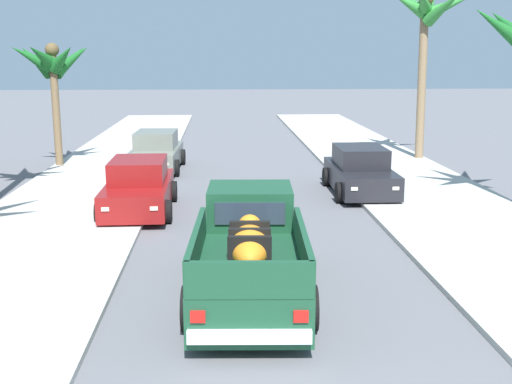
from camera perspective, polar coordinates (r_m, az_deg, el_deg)
name	(u,v)px	position (r m, az deg, el deg)	size (l,w,h in m)	color
sidewalk_left	(60,219)	(18.09, -17.27, -2.33)	(4.67, 60.00, 0.12)	#B2AFA8
sidewalk_right	(452,213)	(18.73, 17.32, -1.85)	(4.67, 60.00, 0.12)	#B2AFA8
curb_left	(95,219)	(17.89, -14.36, -2.35)	(0.16, 60.00, 0.10)	silver
curb_right	(420,214)	(18.42, 14.58, -1.94)	(0.16, 60.00, 0.10)	silver
pickup_truck	(250,254)	(11.84, -0.56, -5.60)	(2.40, 5.30, 1.80)	#19472D
car_left_near	(139,188)	(18.46, -10.56, 0.39)	(2.07, 4.28, 1.54)	maroon
car_right_near	(360,172)	(20.88, 9.40, 1.80)	(2.06, 4.28, 1.54)	black
car_left_mid	(156,152)	(25.12, -9.01, 3.56)	(2.12, 4.30, 1.54)	slate
palm_tree_right_mid	(53,63)	(26.43, -17.92, 11.04)	(3.19, 3.40, 5.01)	brown
palm_tree_right_back	(429,19)	(28.00, 15.34, 14.85)	(3.61, 3.54, 7.15)	#846B4C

